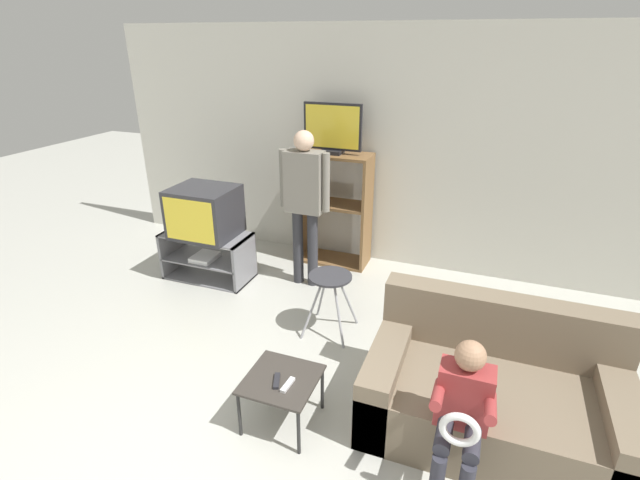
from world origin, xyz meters
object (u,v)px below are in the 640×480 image
at_px(television_flat, 332,130).
at_px(remote_control_white, 288,385).
at_px(tv_stand, 208,256).
at_px(folding_stool, 330,285).
at_px(snack_table, 282,383).
at_px(remote_control_black, 277,381).
at_px(couch, 492,394).
at_px(media_shelf, 333,208).
at_px(television_main, 205,212).
at_px(person_standing_adult, 305,195).
at_px(person_seated_child, 462,410).

height_order(television_flat, remote_control_white, television_flat).
bearing_deg(tv_stand, folding_stool, -17.19).
bearing_deg(snack_table, tv_stand, 135.47).
bearing_deg(television_flat, folding_stool, -70.95).
height_order(folding_stool, remote_control_black, folding_stool).
relative_size(tv_stand, remote_control_black, 6.56).
xyz_separation_m(snack_table, couch, (1.33, 0.46, -0.05)).
relative_size(media_shelf, folding_stool, 2.26).
bearing_deg(snack_table, television_main, 135.16).
height_order(television_flat, snack_table, television_flat).
xyz_separation_m(tv_stand, couch, (2.98, -1.17, 0.02)).
xyz_separation_m(folding_stool, snack_table, (0.06, -1.13, -0.15)).
bearing_deg(tv_stand, television_main, -18.02).
xyz_separation_m(television_main, remote_control_black, (1.62, -1.66, -0.40)).
bearing_deg(media_shelf, tv_stand, -142.52).
bearing_deg(media_shelf, television_flat, -158.42).
height_order(remote_control_black, couch, couch).
bearing_deg(television_flat, remote_control_white, -76.73).
relative_size(tv_stand, television_main, 1.47).
distance_m(media_shelf, folding_stool, 1.45).
distance_m(television_main, person_standing_adult, 1.08).
bearing_deg(snack_table, media_shelf, 101.58).
bearing_deg(tv_stand, media_shelf, 37.48).
bearing_deg(couch, remote_control_white, -157.80).
bearing_deg(snack_table, person_seated_child, -4.30).
height_order(television_main, snack_table, television_main).
bearing_deg(person_standing_adult, snack_table, -72.18).
distance_m(tv_stand, remote_control_black, 2.35).
relative_size(tv_stand, snack_table, 2.00).
bearing_deg(person_seated_child, couch, 71.63).
relative_size(snack_table, remote_control_black, 3.28).
bearing_deg(remote_control_white, television_flat, 107.72).
bearing_deg(media_shelf, television_main, -141.59).
bearing_deg(couch, television_flat, 132.41).
distance_m(television_flat, snack_table, 2.83).
bearing_deg(media_shelf, remote_control_black, -78.89).
distance_m(snack_table, remote_control_black, 0.07).
distance_m(remote_control_white, couch, 1.36).
xyz_separation_m(couch, person_standing_adult, (-1.94, 1.43, 0.72)).
distance_m(television_flat, person_seated_child, 3.23).
bearing_deg(person_standing_adult, tv_stand, -165.96).
distance_m(media_shelf, snack_table, 2.58).
relative_size(folding_stool, person_standing_adult, 0.35).
height_order(television_main, couch, television_main).
xyz_separation_m(media_shelf, person_standing_adult, (-0.09, -0.61, 0.34)).
distance_m(snack_table, remote_control_white, 0.10).
bearing_deg(tv_stand, person_seated_child, -31.45).
xyz_separation_m(television_flat, person_seated_child, (1.68, -2.58, -0.98)).
xyz_separation_m(tv_stand, folding_stool, (1.60, -0.49, 0.22)).
xyz_separation_m(media_shelf, remote_control_black, (0.50, -2.55, -0.28)).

